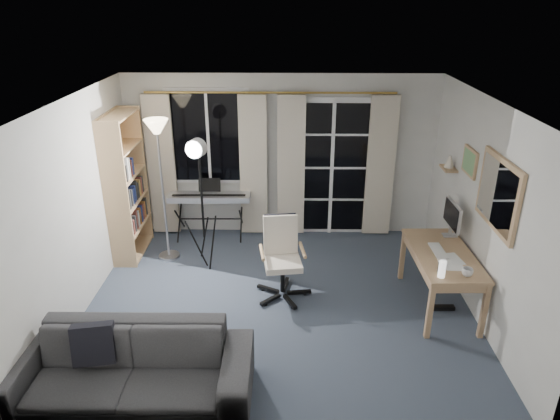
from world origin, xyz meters
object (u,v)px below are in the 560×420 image
(studio_light, at_px, (197,164))
(mug, at_px, (467,271))
(sofa, at_px, (126,359))
(bookshelf, at_px, (124,190))
(keyboard_piano, at_px, (209,198))
(desk, at_px, (442,260))
(monitor, at_px, (452,216))
(torchiere_lamp, at_px, (159,149))
(office_chair, at_px, (281,250))

(studio_light, bearing_deg, mug, -5.85)
(mug, distance_m, sofa, 3.47)
(bookshelf, xyz_separation_m, mug, (4.11, -1.76, -0.20))
(keyboard_piano, distance_m, sofa, 3.26)
(bookshelf, bearing_deg, desk, -17.87)
(bookshelf, xyz_separation_m, monitor, (4.20, -0.81, 0.01))
(torchiere_lamp, bearing_deg, office_chair, -28.42)
(studio_light, distance_m, office_chair, 1.51)
(torchiere_lamp, relative_size, office_chair, 1.98)
(bookshelf, xyz_separation_m, studio_light, (1.10, -0.36, 0.50))
(office_chair, bearing_deg, desk, -16.24)
(studio_light, bearing_deg, torchiere_lamp, 175.49)
(desk, distance_m, monitor, 0.60)
(mug, bearing_deg, studio_light, 155.16)
(mug, bearing_deg, monitor, 84.18)
(office_chair, relative_size, desk, 0.75)
(monitor, relative_size, sofa, 0.23)
(office_chair, bearing_deg, monitor, -2.91)
(studio_light, height_order, monitor, studio_light)
(keyboard_piano, bearing_deg, studio_light, -89.82)
(torchiere_lamp, xyz_separation_m, keyboard_piano, (0.52, 0.59, -0.92))
(torchiere_lamp, xyz_separation_m, monitor, (3.64, -0.67, -0.62))
(mug, bearing_deg, torchiere_lamp, 155.36)
(monitor, distance_m, mug, 0.98)
(torchiere_lamp, distance_m, mug, 3.98)
(office_chair, bearing_deg, studio_light, 141.09)
(bookshelf, height_order, sofa, bookshelf)
(desk, bearing_deg, monitor, 64.84)
(studio_light, height_order, desk, studio_light)
(studio_light, height_order, sofa, studio_light)
(studio_light, bearing_deg, keyboard_piano, 110.24)
(keyboard_piano, bearing_deg, monitor, -23.08)
(sofa, bearing_deg, torchiere_lamp, 94.86)
(keyboard_piano, bearing_deg, torchiere_lamp, -132.30)
(keyboard_piano, height_order, mug, keyboard_piano)
(sofa, bearing_deg, bookshelf, 105.80)
(torchiere_lamp, xyz_separation_m, mug, (3.54, -1.62, -0.82))
(bookshelf, height_order, office_chair, bookshelf)
(studio_light, bearing_deg, office_chair, -11.74)
(bookshelf, distance_m, torchiere_lamp, 0.85)
(bookshelf, distance_m, studio_light, 1.26)
(keyboard_piano, relative_size, studio_light, 0.66)
(bookshelf, height_order, mug, bookshelf)
(keyboard_piano, relative_size, monitor, 2.40)
(mug, height_order, sofa, sofa)
(bookshelf, relative_size, studio_light, 1.11)
(torchiere_lamp, distance_m, office_chair, 2.07)
(torchiere_lamp, height_order, mug, torchiere_lamp)
(office_chair, height_order, sofa, office_chair)
(sofa, bearing_deg, office_chair, 52.71)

